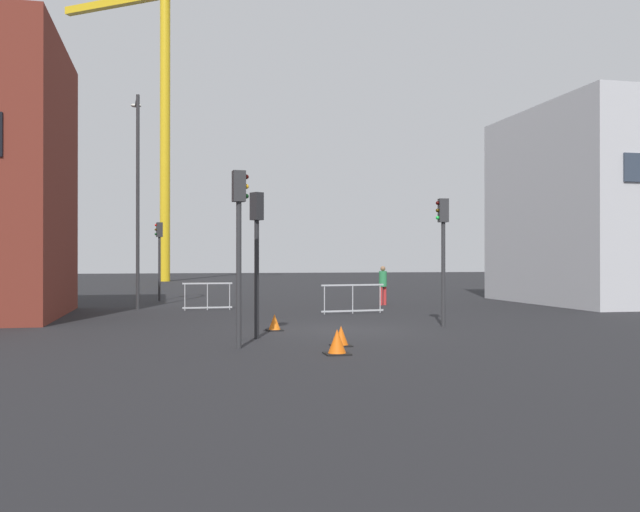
% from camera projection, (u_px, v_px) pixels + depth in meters
% --- Properties ---
extents(ground, '(160.00, 160.00, 0.00)m').
position_uv_depth(ground, '(344.00, 330.00, 19.76)').
color(ground, black).
extents(construction_crane, '(14.81, 11.17, 26.33)m').
position_uv_depth(construction_crane, '(162.00, 90.00, 62.42)').
color(construction_crane, gold).
rests_on(construction_crane, ground).
extents(streetlamp_tall, '(0.44, 1.70, 8.60)m').
position_uv_depth(streetlamp_tall, '(138.00, 186.00, 28.04)').
color(streetlamp_tall, '#2D2D30').
rests_on(streetlamp_tall, ground).
extents(traffic_light_median, '(0.35, 0.39, 3.69)m').
position_uv_depth(traffic_light_median, '(257.00, 240.00, 17.62)').
color(traffic_light_median, '#232326').
rests_on(traffic_light_median, ground).
extents(traffic_light_near, '(0.38, 0.27, 3.81)m').
position_uv_depth(traffic_light_near, '(443.00, 240.00, 20.71)').
color(traffic_light_near, '#2D2D30').
rests_on(traffic_light_near, ground).
extents(traffic_light_island, '(0.38, 0.27, 4.00)m').
position_uv_depth(traffic_light_island, '(239.00, 229.00, 15.69)').
color(traffic_light_island, '#2D2D30').
rests_on(traffic_light_island, ground).
extents(traffic_light_crosswalk, '(0.39, 0.29, 3.77)m').
position_uv_depth(traffic_light_crosswalk, '(159.00, 248.00, 33.50)').
color(traffic_light_crosswalk, '#2D2D30').
rests_on(traffic_light_crosswalk, ground).
extents(pedestrian_walking, '(0.34, 0.34, 1.70)m').
position_uv_depth(pedestrian_walking, '(383.00, 282.00, 30.28)').
color(pedestrian_walking, red).
rests_on(pedestrian_walking, ground).
extents(safety_barrier_rear, '(2.45, 0.38, 1.08)m').
position_uv_depth(safety_barrier_rear, '(353.00, 298.00, 25.63)').
color(safety_barrier_rear, '#B2B5BA').
rests_on(safety_barrier_rear, ground).
extents(safety_barrier_right_run, '(1.94, 0.14, 1.08)m').
position_uv_depth(safety_barrier_right_run, '(207.00, 296.00, 27.34)').
color(safety_barrier_right_run, '#B2B5BA').
rests_on(safety_barrier_right_run, ground).
extents(traffic_cone_on_verge, '(0.46, 0.46, 0.46)m').
position_uv_depth(traffic_cone_on_verge, '(275.00, 323.00, 19.53)').
color(traffic_cone_on_verge, black).
rests_on(traffic_cone_on_verge, ground).
extents(traffic_cone_orange, '(0.53, 0.53, 0.53)m').
position_uv_depth(traffic_cone_orange, '(337.00, 343.00, 14.67)').
color(traffic_cone_orange, black).
rests_on(traffic_cone_orange, ground).
extents(traffic_cone_by_barrier, '(0.46, 0.46, 0.47)m').
position_uv_depth(traffic_cone_by_barrier, '(341.00, 337.00, 16.06)').
color(traffic_cone_by_barrier, black).
rests_on(traffic_cone_by_barrier, ground).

